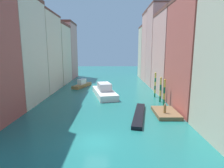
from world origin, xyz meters
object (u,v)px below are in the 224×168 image
at_px(mooring_pole_2, 155,85).
at_px(gondola_black, 139,115).
at_px(mooring_pole_1, 160,89).
at_px(waterfront_dock, 165,113).
at_px(mooring_pole_0, 164,92).
at_px(person_on_dock, 165,109).
at_px(motorboat_0, 82,84).
at_px(vaporetto_white, 104,91).

distance_m(mooring_pole_2, gondola_black, 12.56).
xyz_separation_m(mooring_pole_1, mooring_pole_2, (-0.14, 3.64, 0.22)).
bearing_deg(waterfront_dock, mooring_pole_0, 77.57).
distance_m(mooring_pole_1, mooring_pole_2, 3.65).
relative_size(person_on_dock, gondola_black, 0.14).
relative_size(mooring_pole_0, gondola_black, 0.46).
distance_m(person_on_dock, mooring_pole_1, 8.01).
xyz_separation_m(mooring_pole_0, mooring_pole_1, (-0.07, 2.27, 0.02)).
height_order(person_on_dock, gondola_black, person_on_dock).
relative_size(mooring_pole_1, mooring_pole_2, 0.91).
bearing_deg(person_on_dock, gondola_black, 178.34).
bearing_deg(waterfront_dock, person_on_dock, -115.51).
bearing_deg(mooring_pole_0, waterfront_dock, -102.43).
distance_m(gondola_black, motorboat_0, 25.24).
relative_size(waterfront_dock, mooring_pole_0, 1.17).
distance_m(mooring_pole_0, gondola_black, 7.72).
relative_size(mooring_pole_0, motorboat_0, 0.60).
bearing_deg(mooring_pole_2, waterfront_dock, -94.45).
bearing_deg(mooring_pole_1, motorboat_0, 139.08).
bearing_deg(person_on_dock, vaporetto_white, 126.02).
relative_size(vaporetto_white, gondola_black, 1.13).
height_order(waterfront_dock, person_on_dock, person_on_dock).
distance_m(vaporetto_white, motorboat_0, 11.63).
xyz_separation_m(person_on_dock, vaporetto_white, (-9.17, 12.62, -0.23)).
xyz_separation_m(mooring_pole_2, gondola_black, (-4.87, -11.34, -2.35)).
bearing_deg(motorboat_0, mooring_pole_1, -40.92).
bearing_deg(person_on_dock, mooring_pole_2, 83.89).
relative_size(person_on_dock, motorboat_0, 0.18).
xyz_separation_m(waterfront_dock, mooring_pole_1, (0.96, 6.96, 2.10)).
xyz_separation_m(waterfront_dock, mooring_pole_0, (1.03, 4.69, 2.08)).
distance_m(person_on_dock, motorboat_0, 27.22).
distance_m(vaporetto_white, gondola_black, 13.70).
relative_size(person_on_dock, mooring_pole_0, 0.30).
xyz_separation_m(waterfront_dock, person_on_dock, (-0.40, -0.84, 0.90)).
height_order(person_on_dock, mooring_pole_2, mooring_pole_2).
bearing_deg(mooring_pole_1, person_on_dock, -99.91).
bearing_deg(waterfront_dock, motorboat_0, 126.36).
height_order(mooring_pole_2, gondola_black, mooring_pole_2).
distance_m(waterfront_dock, vaporetto_white, 15.19).
relative_size(mooring_pole_2, motorboat_0, 0.66).
bearing_deg(gondola_black, vaporetto_white, 113.85).
relative_size(mooring_pole_2, gondola_black, 0.50).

